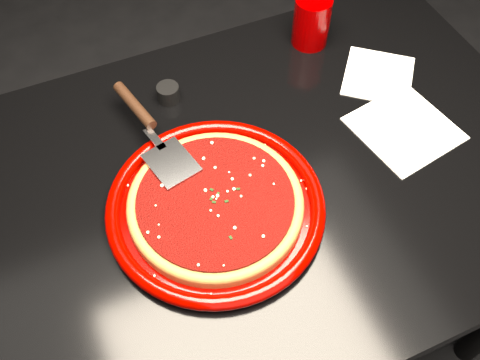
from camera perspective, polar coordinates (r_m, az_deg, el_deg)
name	(u,v)px	position (r m, az deg, el deg)	size (l,w,h in m)	color
floor	(247,320)	(1.67, 0.79, -14.73)	(4.00, 4.00, 0.01)	black
table	(249,265)	(1.32, 0.98, -9.03)	(1.20, 0.80, 0.75)	black
plate	(216,206)	(0.94, -2.61, -2.78)	(0.39, 0.39, 0.03)	#6E0200
pizza_crust	(216,205)	(0.94, -2.63, -2.64)	(0.31, 0.31, 0.02)	brown
pizza_crust_rim	(215,202)	(0.93, -2.64, -2.38)	(0.31, 0.31, 0.02)	brown
pizza_sauce	(215,200)	(0.93, -2.66, -2.20)	(0.27, 0.27, 0.01)	#680E0A
parmesan_dusting	(215,198)	(0.92, -2.67, -1.94)	(0.27, 0.27, 0.01)	beige
basil_flecks	(215,198)	(0.92, -2.67, -1.97)	(0.24, 0.24, 0.00)	black
pizza_server	(152,130)	(1.01, -9.32, 5.26)	(0.09, 0.32, 0.02)	silver
cup	(311,21)	(1.22, 7.63, 16.43)	(0.08, 0.08, 0.11)	#850000
napkin_a	(404,128)	(1.11, 17.11, 5.28)	(0.18, 0.18, 0.00)	silver
napkin_b	(378,76)	(1.20, 14.54, 10.71)	(0.14, 0.15, 0.00)	silver
ramekin	(168,93)	(1.11, -7.66, 9.17)	(0.05, 0.05, 0.04)	black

